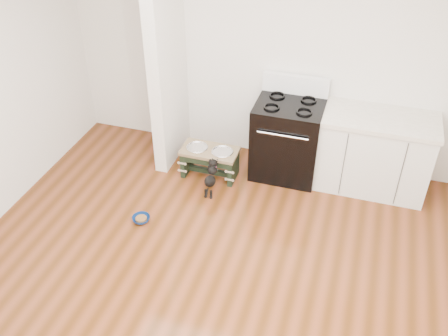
# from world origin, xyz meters

# --- Properties ---
(ground) EXTENTS (5.00, 5.00, 0.00)m
(ground) POSITION_xyz_m (0.00, 0.00, 0.00)
(ground) COLOR #4A260D
(ground) RESTS_ON ground
(room_shell) EXTENTS (5.00, 5.00, 5.00)m
(room_shell) POSITION_xyz_m (0.00, 0.00, 1.62)
(room_shell) COLOR silver
(room_shell) RESTS_ON ground
(partition_wall) EXTENTS (0.15, 0.80, 2.70)m
(partition_wall) POSITION_xyz_m (-1.18, 2.10, 1.35)
(partition_wall) COLOR silver
(partition_wall) RESTS_ON ground
(oven_range) EXTENTS (0.76, 0.69, 1.14)m
(oven_range) POSITION_xyz_m (0.25, 2.16, 0.48)
(oven_range) COLOR black
(oven_range) RESTS_ON ground
(cabinet_run) EXTENTS (1.24, 0.64, 0.91)m
(cabinet_run) POSITION_xyz_m (1.23, 2.18, 0.45)
(cabinet_run) COLOR silver
(cabinet_run) RESTS_ON ground
(dog_feeder) EXTENTS (0.66, 0.35, 0.38)m
(dog_feeder) POSITION_xyz_m (-0.59, 1.81, 0.26)
(dog_feeder) COLOR black
(dog_feeder) RESTS_ON ground
(puppy) EXTENTS (0.12, 0.34, 0.40)m
(puppy) POSITION_xyz_m (-0.47, 1.50, 0.22)
(puppy) COLOR black
(puppy) RESTS_ON ground
(floor_bowl) EXTENTS (0.19, 0.19, 0.06)m
(floor_bowl) POSITION_xyz_m (-1.02, 0.81, 0.03)
(floor_bowl) COLOR navy
(floor_bowl) RESTS_ON ground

